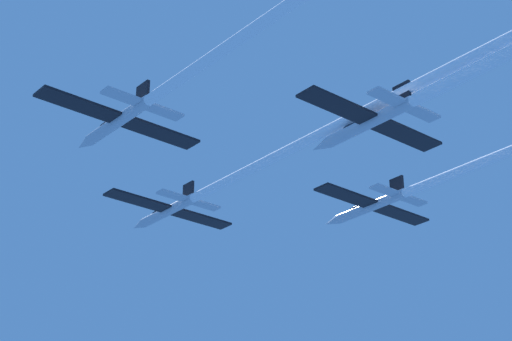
% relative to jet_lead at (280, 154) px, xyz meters
% --- Properties ---
extents(jet_lead, '(17.23, 65.75, 2.85)m').
position_rel_jet_lead_xyz_m(jet_lead, '(0.00, 0.00, 0.00)').
color(jet_lead, '#B2BAC6').
extents(jet_left_wing, '(17.23, 65.50, 2.85)m').
position_rel_jet_lead_xyz_m(jet_left_wing, '(-17.09, -16.32, -0.22)').
color(jet_left_wing, '#B2BAC6').
extents(jet_right_wing, '(17.23, 62.66, 2.85)m').
position_rel_jet_lead_xyz_m(jet_right_wing, '(16.87, -16.13, -0.50)').
color(jet_right_wing, '#B2BAC6').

